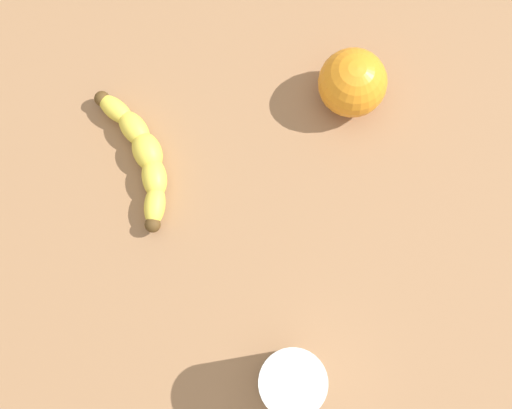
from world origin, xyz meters
The scene contains 4 objects.
wooden_tabletop centered at (0.00, 0.00, 1.50)cm, with size 120.00×120.00×3.00cm, color #966C48.
banana centered at (8.94, 5.34, 4.83)cm, with size 18.04×11.42×3.66cm.
smoothie_glass centered at (-16.92, -15.78, 7.89)cm, with size 7.31×7.31×10.59cm.
orange_fruit centered at (20.14, -20.41, 7.39)cm, with size 8.77×8.77×8.77cm, color orange.
Camera 1 is at (-15.19, -11.71, 84.05)cm, focal length 45.97 mm.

